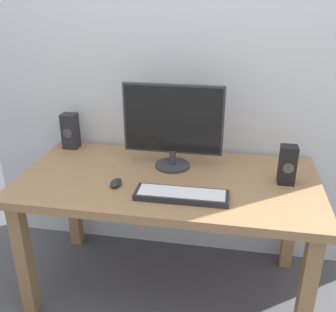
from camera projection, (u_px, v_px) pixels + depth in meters
ground_plane at (168, 285)px, 2.26m from camera, size 6.00×6.00×0.00m
wall_back at (182, 10)px, 2.06m from camera, size 2.48×0.04×3.00m
desk at (168, 193)px, 2.02m from camera, size 1.54×0.78×0.71m
monitor at (173, 124)px, 2.01m from camera, size 0.53×0.19×0.45m
keyboard_primary at (182, 195)px, 1.78m from camera, size 0.44×0.14×0.03m
mouse at (116, 183)px, 1.89m from camera, size 0.06×0.09×0.03m
speaker_right at (287, 165)px, 1.89m from camera, size 0.08×0.08×0.20m
speaker_left at (70, 131)px, 2.32m from camera, size 0.09×0.09×0.21m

